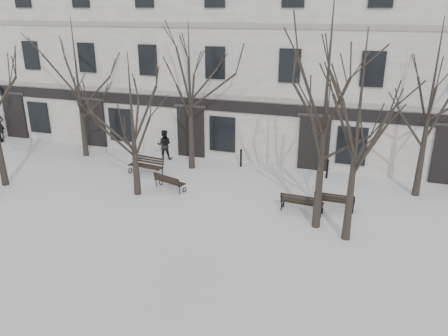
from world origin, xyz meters
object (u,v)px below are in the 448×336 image
at_px(tree_2, 327,90).
at_px(bench_4, 334,200).
at_px(tree_1, 131,109).
at_px(bench_2, 302,202).
at_px(tree_3, 359,115).
at_px(bench_3, 147,165).
at_px(bench_1, 169,181).

relative_size(tree_2, bench_4, 5.12).
distance_m(tree_1, bench_2, 8.35).
relative_size(bench_2, bench_4, 1.06).
bearing_deg(tree_1, tree_3, -7.52).
distance_m(tree_2, bench_3, 10.77).
xyz_separation_m(tree_1, tree_2, (8.29, -0.62, 1.40)).
distance_m(tree_1, bench_1, 3.90).
xyz_separation_m(tree_2, bench_3, (-9.08, 3.04, -4.93)).
relative_size(tree_3, bench_4, 4.47).
xyz_separation_m(tree_2, bench_2, (-0.75, 1.04, -4.95)).
bearing_deg(bench_4, bench_1, 2.30).
distance_m(tree_2, tree_3, 1.51).
bearing_deg(tree_3, tree_2, 152.10).
bearing_deg(tree_2, bench_2, 125.64).
relative_size(tree_2, bench_2, 4.81).
bearing_deg(tree_3, bench_1, 165.47).
distance_m(tree_1, bench_4, 9.59).
bearing_deg(tree_1, bench_3, 107.97).
bearing_deg(bench_1, tree_3, -176.37).
distance_m(bench_1, bench_3, 2.50).
bearing_deg(bench_3, bench_4, -0.09).
bearing_deg(bench_4, tree_3, 106.12).
height_order(bench_2, bench_4, bench_2).
xyz_separation_m(bench_1, bench_2, (6.35, -0.48, 0.04)).
height_order(tree_1, bench_2, tree_1).
bearing_deg(bench_2, bench_3, -10.02).
bearing_deg(bench_1, bench_3, -19.32).
xyz_separation_m(tree_1, bench_3, (-0.78, 2.42, -3.53)).
relative_size(bench_1, bench_3, 0.88).
xyz_separation_m(tree_3, bench_3, (-10.26, 3.67, -4.24)).
relative_size(tree_2, bench_3, 4.50).
height_order(tree_3, bench_1, tree_3).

